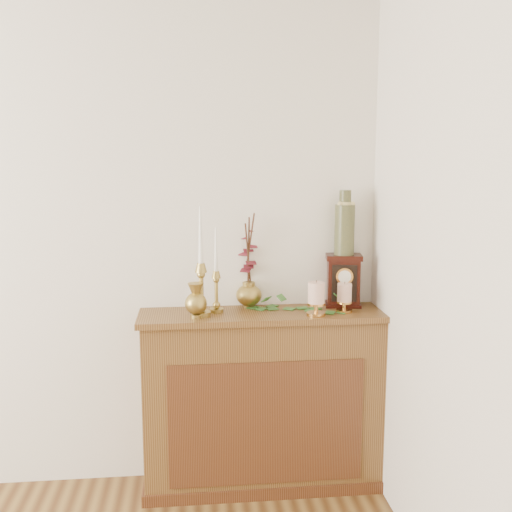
{
  "coord_description": "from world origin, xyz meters",
  "views": [
    {
      "loc": [
        1.06,
        -0.79,
        1.69
      ],
      "look_at": [
        1.36,
        2.05,
        1.22
      ],
      "focal_mm": 42.0,
      "sensor_mm": 36.0,
      "label": 1
    }
  ],
  "objects": [
    {
      "name": "candlestick_center",
      "position": [
        1.17,
        2.12,
        1.07
      ],
      "size": [
        0.07,
        0.07,
        0.43
      ],
      "rotation": [
        0.0,
        0.0,
        0.43
      ],
      "color": "#B09546",
      "rests_on": "console_shelf"
    },
    {
      "name": "mantel_clock",
      "position": [
        1.83,
        2.18,
        1.06
      ],
      "size": [
        0.2,
        0.15,
        0.27
      ],
      "rotation": [
        0.0,
        0.0,
        -0.15
      ],
      "color": "#360F0A",
      "rests_on": "console_shelf"
    },
    {
      "name": "ginger_jar",
      "position": [
        1.34,
        2.24,
        1.15
      ],
      "size": [
        0.2,
        0.21,
        0.49
      ],
      "rotation": [
        0.0,
        0.0,
        -0.07
      ],
      "color": "#B09546",
      "rests_on": "console_shelf"
    },
    {
      "name": "bud_vase",
      "position": [
        1.07,
        2.02,
        1.02
      ],
      "size": [
        0.11,
        0.11,
        0.17
      ],
      "rotation": [
        0.0,
        0.0,
        0.33
      ],
      "color": "#B09546",
      "rests_on": "console_shelf"
    },
    {
      "name": "candlestick_left",
      "position": [
        1.09,
        2.05,
        1.11
      ],
      "size": [
        0.09,
        0.09,
        0.54
      ],
      "rotation": [
        0.0,
        0.0,
        0.2
      ],
      "color": "#B09546",
      "rests_on": "console_shelf"
    },
    {
      "name": "ceramic_vase",
      "position": [
        1.83,
        2.18,
        1.35
      ],
      "size": [
        0.1,
        0.1,
        0.33
      ],
      "rotation": [
        0.0,
        0.0,
        -0.15
      ],
      "color": "#1A3429",
      "rests_on": "mantel_clock"
    },
    {
      "name": "pillar_candle_left",
      "position": [
        1.65,
        2.0,
        1.02
      ],
      "size": [
        0.09,
        0.09,
        0.18
      ],
      "rotation": [
        0.0,
        0.0,
        0.15
      ],
      "color": "#C79145",
      "rests_on": "console_shelf"
    },
    {
      "name": "pillar_candle_right",
      "position": [
        1.8,
        2.05,
        1.01
      ],
      "size": [
        0.08,
        0.08,
        0.16
      ],
      "rotation": [
        0.0,
        0.0,
        -0.22
      ],
      "color": "#C79145",
      "rests_on": "console_shelf"
    },
    {
      "name": "ivy_garland",
      "position": [
        1.63,
        2.12,
        0.95
      ],
      "size": [
        0.42,
        0.23,
        0.09
      ],
      "rotation": [
        0.0,
        0.0,
        -0.16
      ],
      "color": "#336928",
      "rests_on": "console_shelf"
    },
    {
      "name": "console_shelf",
      "position": [
        1.4,
        2.1,
        0.44
      ],
      "size": [
        1.24,
        0.34,
        0.93
      ],
      "color": "brown",
      "rests_on": "ground"
    }
  ]
}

